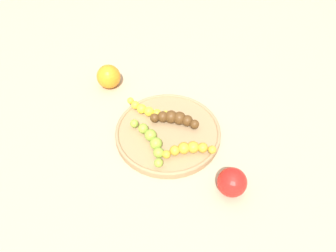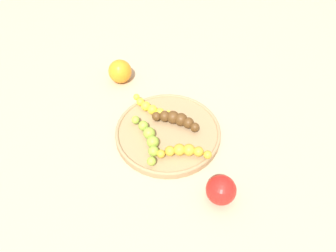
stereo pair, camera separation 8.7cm
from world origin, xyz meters
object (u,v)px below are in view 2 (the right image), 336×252
banana_yellow (150,107)px  apple_red (221,190)px  banana_green (149,138)px  orange_fruit (120,71)px  banana_overripe (177,119)px  banana_spotted (184,151)px  fruit_bowl (168,132)px

banana_yellow → apple_red: apple_red is taller
banana_green → apple_red: (0.02, 0.23, 0.00)m
banana_yellow → orange_fruit: bearing=-111.2°
apple_red → orange_fruit: orange_fruit is taller
banana_green → banana_overripe: size_ratio=1.08×
banana_spotted → orange_fruit: bearing=33.0°
apple_red → orange_fruit: (-0.18, -0.48, 0.00)m
fruit_bowl → banana_green: (0.06, -0.02, 0.02)m
fruit_bowl → banana_yellow: banana_yellow is taller
banana_yellow → orange_fruit: orange_fruit is taller
banana_green → banana_spotted: 0.10m
fruit_bowl → banana_overripe: banana_overripe is taller
fruit_bowl → apple_red: 0.23m
fruit_bowl → banana_green: size_ratio=2.01×
banana_spotted → banana_yellow: (-0.07, -0.17, -0.00)m
banana_overripe → banana_yellow: (0.00, -0.09, -0.00)m
orange_fruit → fruit_bowl: bearing=69.8°
fruit_bowl → banana_yellow: bearing=-109.4°
banana_overripe → orange_fruit: (-0.06, -0.27, 0.00)m
fruit_bowl → orange_fruit: orange_fruit is taller
banana_green → orange_fruit: orange_fruit is taller
banana_green → banana_yellow: 0.12m
fruit_bowl → banana_yellow: size_ratio=2.14×
orange_fruit → banana_overripe: bearing=76.8°
banana_green → banana_yellow: (-0.09, -0.07, -0.00)m
banana_overripe → apple_red: size_ratio=1.88×
fruit_bowl → banana_green: bearing=-15.4°
banana_overripe → apple_red: apple_red is taller
banana_overripe → orange_fruit: size_ratio=1.78×
banana_spotted → banana_overripe: banana_overripe is taller
fruit_bowl → orange_fruit: 0.28m
banana_green → banana_spotted: size_ratio=1.22×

